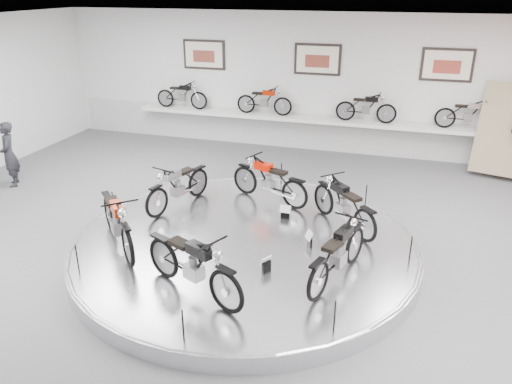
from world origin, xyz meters
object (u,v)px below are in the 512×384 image
(shelf, at_px, (313,120))
(bike_d, at_px, (117,220))
(bike_b, at_px, (269,180))
(bike_a, at_px, (344,204))
(visitor, at_px, (9,154))
(bike_c, at_px, (178,185))
(display_platform, at_px, (245,247))
(bike_e, at_px, (193,264))
(bike_f, at_px, (338,253))

(shelf, bearing_deg, bike_d, -105.87)
(bike_d, bearing_deg, bike_b, 99.61)
(shelf, bearing_deg, bike_a, -72.69)
(bike_d, height_order, visitor, visitor)
(bike_c, bearing_deg, display_platform, 76.53)
(bike_a, bearing_deg, bike_e, 103.17)
(bike_b, bearing_deg, visitor, 23.35)
(display_platform, xyz_separation_m, bike_c, (-1.82, 1.02, 0.64))
(visitor, bearing_deg, display_platform, 39.66)
(shelf, bearing_deg, bike_c, -108.70)
(shelf, xyz_separation_m, bike_d, (-2.08, -7.32, -0.17))
(shelf, distance_m, bike_d, 7.62)
(bike_c, relative_size, visitor, 1.02)
(display_platform, height_order, bike_e, bike_e)
(display_platform, relative_size, visitor, 3.94)
(display_platform, bearing_deg, bike_e, -96.04)
(display_platform, height_order, bike_a, bike_a)
(bike_a, distance_m, bike_e, 3.49)
(bike_d, relative_size, bike_f, 1.09)
(visitor, bearing_deg, bike_a, 49.49)
(bike_a, distance_m, bike_d, 4.24)
(shelf, bearing_deg, visitor, -144.02)
(bike_c, xyz_separation_m, bike_d, (-0.26, -1.94, 0.05))
(bike_e, xyz_separation_m, bike_f, (2.04, 1.03, -0.03))
(shelf, distance_m, visitor, 8.22)
(display_platform, bearing_deg, shelf, 90.00)
(bike_b, height_order, bike_f, bike_b)
(display_platform, relative_size, bike_b, 3.80)
(bike_c, height_order, bike_e, bike_e)
(bike_a, distance_m, bike_b, 1.89)
(visitor, bearing_deg, bike_b, 55.37)
(shelf, distance_m, bike_f, 7.48)
(display_platform, height_order, shelf, shelf)
(bike_a, height_order, visitor, visitor)
(bike_d, xyz_separation_m, bike_f, (3.92, 0.07, -0.05))
(bike_e, relative_size, visitor, 1.10)
(shelf, distance_m, bike_b, 4.55)
(shelf, bearing_deg, display_platform, -90.00)
(bike_d, bearing_deg, bike_a, 73.79)
(bike_d, height_order, bike_f, bike_d)
(bike_d, bearing_deg, bike_e, 18.78)
(display_platform, xyz_separation_m, bike_e, (-0.20, -1.88, 0.67))
(display_platform, bearing_deg, bike_a, 32.77)
(display_platform, height_order, bike_c, bike_c)
(shelf, bearing_deg, bike_b, -90.69)
(bike_a, relative_size, bike_b, 0.99)
(bike_a, xyz_separation_m, bike_e, (-1.86, -2.95, 0.03))
(shelf, relative_size, visitor, 6.77)
(bike_a, height_order, bike_d, bike_d)
(bike_b, height_order, bike_e, bike_e)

